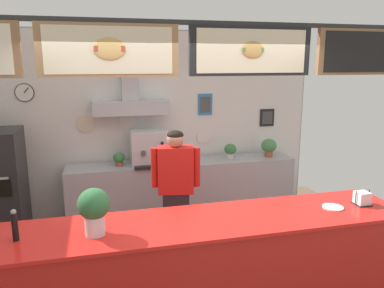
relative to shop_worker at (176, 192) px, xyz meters
The scene contains 12 objects.
back_wall_assembly 1.55m from the shop_worker, 95.22° to the left, with size 5.16×2.62×2.81m.
service_counter 1.29m from the shop_worker, 95.19° to the right, with size 3.84×0.74×1.04m.
back_prep_counter 1.29m from the shop_worker, 73.20° to the left, with size 3.37×0.53×0.90m.
shop_worker is the anchor object (origin of this frame).
espresso_machine 1.19m from the shop_worker, 97.50° to the left, with size 0.52×0.47×0.49m.
potted_rosemary 2.07m from the shop_worker, 33.74° to the left, with size 0.24×0.24×0.28m.
potted_basil 1.62m from the shop_worker, 47.25° to the left, with size 0.18×0.18×0.23m.
potted_oregano 1.31m from the shop_worker, 116.43° to the left, with size 0.16×0.16×0.19m.
napkin_holder 1.98m from the shop_worker, 39.29° to the right, with size 0.15×0.14×0.14m.
basil_vase 1.62m from the shop_worker, 125.00° to the right, with size 0.25×0.25×0.37m.
pepper_grinder 1.96m from the shop_worker, 139.81° to the right, with size 0.05×0.05×0.25m.
condiment_plate 1.76m from the shop_worker, 46.13° to the right, with size 0.19×0.19×0.01m.
Camera 1 is at (-0.72, -3.11, 2.35)m, focal length 35.38 mm.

